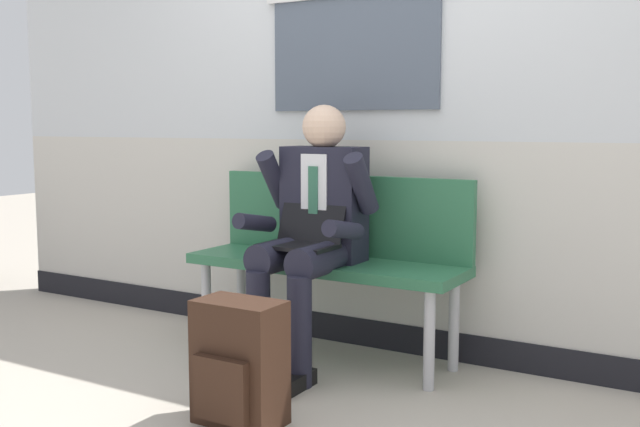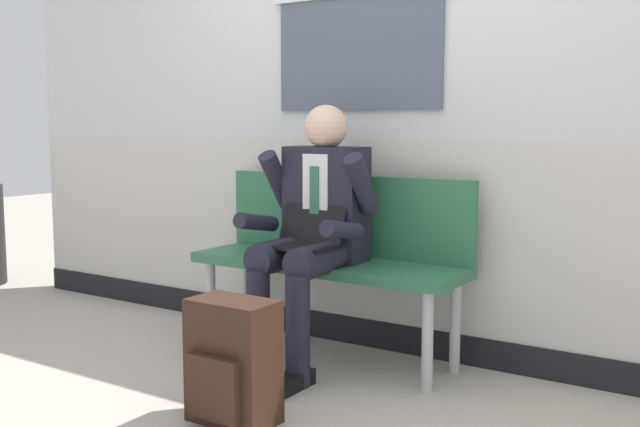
{
  "view_description": "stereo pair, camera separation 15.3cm",
  "coord_description": "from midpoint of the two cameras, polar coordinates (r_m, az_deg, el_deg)",
  "views": [
    {
      "loc": [
        1.62,
        -2.73,
        1.15
      ],
      "look_at": [
        -0.1,
        0.15,
        0.75
      ],
      "focal_mm": 41.74,
      "sensor_mm": 36.0,
      "label": 1
    },
    {
      "loc": [
        1.75,
        -2.65,
        1.15
      ],
      "look_at": [
        -0.1,
        0.15,
        0.75
      ],
      "focal_mm": 41.74,
      "sensor_mm": 36.0,
      "label": 2
    }
  ],
  "objects": [
    {
      "name": "ground_plane",
      "position": [
        3.38,
        -1.24,
        -13.11
      ],
      "size": [
        18.0,
        18.0,
        0.0
      ],
      "primitive_type": "plane",
      "color": "#B2A899"
    },
    {
      "name": "bench_with_person",
      "position": [
        3.69,
        -0.31,
        -2.68
      ],
      "size": [
        1.39,
        0.42,
        0.9
      ],
      "color": "#2D6B47",
      "rests_on": "ground"
    },
    {
      "name": "station_wall",
      "position": [
        3.79,
        4.36,
        9.0
      ],
      "size": [
        5.34,
        0.17,
        2.6
      ],
      "color": "silver",
      "rests_on": "ground"
    },
    {
      "name": "backpack",
      "position": [
        2.94,
        -7.77,
        -11.37
      ],
      "size": [
        0.34,
        0.24,
        0.48
      ],
      "color": "#331E14",
      "rests_on": "ground"
    },
    {
      "name": "person_seated",
      "position": [
        3.5,
        -1.99,
        -1.11
      ],
      "size": [
        0.57,
        0.7,
        1.25
      ],
      "color": "#1E1E2D",
      "rests_on": "ground"
    }
  ]
}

